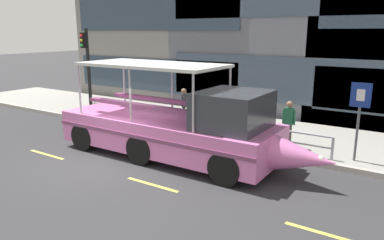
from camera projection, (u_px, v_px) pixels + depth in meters
ground_plane at (115, 159)px, 12.48m from camera, size 120.00×120.00×0.00m
sidewalk at (201, 123)px, 17.02m from camera, size 32.00×4.80×0.18m
curb_edge at (170, 136)px, 14.99m from camera, size 32.00×0.18×0.18m
lane_centreline at (94, 168)px, 11.69m from camera, size 25.80×0.12×0.01m
curb_guardrail at (190, 122)px, 14.71m from camera, size 11.12×0.09×0.78m
traffic_light_pole at (87, 64)px, 17.56m from camera, size 0.24×0.46×4.21m
parking_sign at (360, 109)px, 11.43m from camera, size 0.60×0.12×2.53m
duck_tour_boat at (180, 128)px, 12.33m from camera, size 9.74×2.67×3.19m
pedestrian_near_bow at (289, 119)px, 13.05m from camera, size 0.48×0.23×1.68m
pedestrian_mid_left at (232, 109)px, 14.91m from camera, size 0.45×0.27×1.64m
pedestrian_mid_right at (184, 103)px, 16.02m from camera, size 0.32×0.41×1.66m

